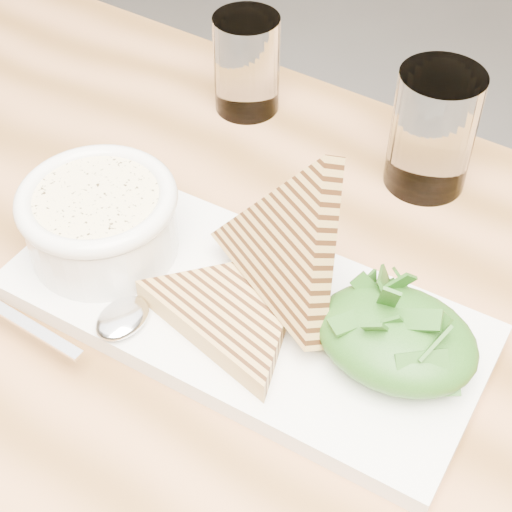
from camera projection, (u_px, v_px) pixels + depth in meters
The scene contains 14 objects.
table_top at pixel (95, 311), 0.63m from camera, with size 1.08×0.72×0.04m, color #B17444.
table_leg_bl at pixel (4, 220), 1.26m from camera, with size 0.06×0.06×0.72m, color #B17444.
platter at pixel (243, 310), 0.59m from camera, with size 0.36×0.16×0.02m, color white.
soup_bowl at pixel (102, 227), 0.61m from camera, with size 0.12×0.12×0.05m, color white.
soup at pixel (97, 201), 0.59m from camera, with size 0.10×0.10×0.01m, color beige.
bowl_rim at pixel (96, 199), 0.59m from camera, with size 0.12×0.12×0.01m, color white.
sandwich_flat at pixel (236, 310), 0.57m from camera, with size 0.15×0.15×0.02m, color #B48A4A, non-canonical shape.
sandwich_lean at pixel (286, 247), 0.56m from camera, with size 0.15×0.15×0.08m, color #B48A4A, non-canonical shape.
salad_base at pixel (397, 338), 0.54m from camera, with size 0.11×0.09×0.04m, color #0B350A.
arugula_pile at pixel (397, 333), 0.53m from camera, with size 0.11×0.10×0.05m, color #3C6C24, non-canonical shape.
spoon_bowl at pixel (122, 318), 0.57m from camera, with size 0.03×0.05×0.01m, color silver.
spoon_handle at pixel (22, 321), 0.57m from camera, with size 0.11×0.01×0.00m, color silver.
glass_near at pixel (247, 64), 0.76m from camera, with size 0.06×0.06×0.10m, color white.
glass_far at pixel (433, 131), 0.67m from camera, with size 0.07×0.07×0.11m, color white.
Camera 1 is at (0.12, -0.07, 1.23)m, focal length 55.00 mm.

